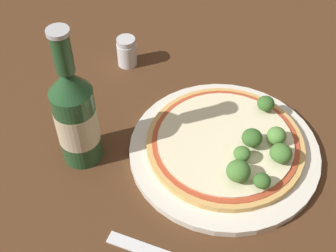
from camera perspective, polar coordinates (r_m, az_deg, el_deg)
ground_plane at (r=0.74m, az=5.14°, el=-3.36°), size 3.00×3.00×0.00m
plate at (r=0.74m, az=6.83°, el=-2.99°), size 0.30×0.30×0.01m
pizza at (r=0.73m, az=6.97°, el=-2.07°), size 0.25×0.25×0.01m
broccoli_floret_0 at (r=0.73m, az=13.09°, el=-1.15°), size 0.03×0.03×0.03m
broccoli_floret_1 at (r=0.77m, az=11.84°, el=2.70°), size 0.03×0.03×0.03m
broccoli_floret_2 at (r=0.71m, az=13.61°, el=-3.25°), size 0.03×0.03×0.03m
broccoli_floret_3 at (r=0.69m, az=9.02°, el=-3.37°), size 0.03×0.03×0.03m
broccoli_floret_4 at (r=0.67m, az=11.38°, el=-6.58°), size 0.02×0.02×0.02m
broccoli_floret_5 at (r=0.71m, az=10.21°, el=-1.44°), size 0.03×0.03×0.03m
broccoli_floret_6 at (r=0.67m, az=8.59°, el=-5.46°), size 0.03×0.03×0.03m
beer_bottle at (r=0.68m, az=-11.23°, el=1.25°), size 0.06×0.06×0.24m
pepper_shaker at (r=0.88m, az=-5.05°, el=9.01°), size 0.04×0.04×0.06m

